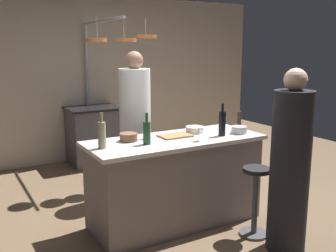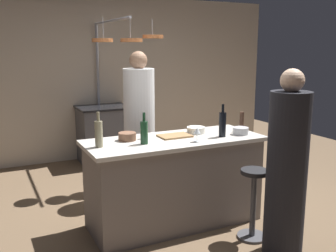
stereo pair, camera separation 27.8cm
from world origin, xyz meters
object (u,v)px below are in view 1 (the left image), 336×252
Objects in this scene: wine_glass_near_right_guest at (199,131)px; mixing_bowl_ceramic at (195,130)px; guest_right at (290,169)px; cutting_board at (175,136)px; wine_bottle_green at (147,132)px; wine_bottle_white at (102,134)px; stove_range at (94,135)px; bar_stool_right at (255,198)px; mixing_bowl_steel at (239,130)px; pepper_mill at (239,120)px; wine_bottle_dark at (222,123)px; mixing_bowl_wooden at (129,137)px; chef at (135,131)px; wine_glass_by_chef at (145,129)px.

wine_glass_near_right_guest is 0.39m from mixing_bowl_ceramic.
cutting_board is at bearing 117.86° from guest_right.
wine_bottle_green is 0.42m from wine_bottle_white.
stove_range is at bearing 90.88° from cutting_board.
bar_stool_right is 0.76m from mixing_bowl_steel.
pepper_mill is (0.78, -0.06, 0.10)m from cutting_board.
wine_glass_near_right_guest is (0.13, -2.67, 0.56)m from stove_range.
mixing_bowl_ceramic is at bearing 6.28° from wine_bottle_white.
guest_right reaches higher than wine_bottle_green.
bar_stool_right is 2.03× the size of wine_bottle_dark.
bar_stool_right is 2.27× the size of wine_bottle_green.
cutting_board is 0.49m from mixing_bowl_wooden.
wine_bottle_white is (-0.75, -0.89, 0.21)m from chef.
wine_bottle_green is 0.83m from wine_bottle_dark.
wine_bottle_white is 0.93m from wine_glass_near_right_guest.
stove_range is at bearing 81.96° from wine_bottle_green.
chef reaches higher than wine_bottle_green.
wine_glass_near_right_guest is at bearing -71.25° from cutting_board.
wine_bottle_green reaches higher than cutting_board.
wine_bottle_dark is 1.25m from wine_bottle_white.
mixing_bowl_steel is (1.06, -0.07, -0.08)m from wine_bottle_green.
wine_bottle_green is 0.24m from mixing_bowl_wooden.
pepper_mill reaches higher than mixing_bowl_ceramic.
bar_stool_right is at bearing -70.36° from chef.
chef is 1.96m from guest_right.
wine_bottle_dark reaches higher than pepper_mill.
wine_bottle_white is 2.22× the size of wine_glass_near_right_guest.
wine_bottle_green is 0.21m from wine_glass_by_chef.
cutting_board is at bearing 125.18° from bar_stool_right.
cutting_board is (-0.48, 0.69, 0.53)m from bar_stool_right.
mixing_bowl_wooden is (-0.09, 0.20, -0.08)m from wine_bottle_green.
chef reaches higher than stove_range.
wine_bottle_white is (-0.81, -0.06, 0.12)m from cutting_board.
stove_range is 2.66× the size of wine_bottle_dark.
wine_bottle_white is at bearing -175.47° from cutting_board.
chef is at bearing 70.86° from wine_bottle_green.
mixing_bowl_steel is (0.72, -1.03, 0.13)m from chef.
chef is 5.47× the size of cutting_board.
bar_stool_right is 0.93m from pepper_mill.
guest_right is at bearing -76.27° from mixing_bowl_ceramic.
cutting_board is (0.04, -2.38, 0.46)m from stove_range.
mixing_bowl_wooden is 1.07× the size of mixing_bowl_steel.
mixing_bowl_ceramic is at bearing -82.26° from stove_range.
pepper_mill reaches higher than cutting_board.
wine_glass_by_chef is (-0.27, -2.32, 0.56)m from stove_range.
wine_bottle_green is (-0.88, 0.55, 0.64)m from bar_stool_right.
wine_bottle_dark is at bearing 95.63° from bar_stool_right.
guest_right reaches higher than wine_bottle_dark.
stove_range is 6.10× the size of wine_glass_by_chef.
bar_stool_right is at bearing -46.11° from wine_glass_near_right_guest.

